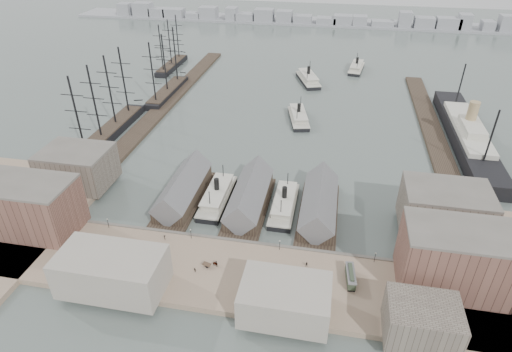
% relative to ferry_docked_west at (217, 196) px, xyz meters
% --- Properties ---
extents(ground, '(900.00, 900.00, 0.00)m').
position_rel_ferry_docked_west_xyz_m(ground, '(13.00, -18.59, -2.50)').
color(ground, '#4A5551').
rests_on(ground, ground).
extents(quay, '(180.00, 30.00, 2.00)m').
position_rel_ferry_docked_west_xyz_m(quay, '(13.00, -38.59, -1.50)').
color(quay, '#87705B').
rests_on(quay, ground).
extents(seawall, '(180.00, 1.20, 2.30)m').
position_rel_ferry_docked_west_xyz_m(seawall, '(13.00, -23.79, -1.35)').
color(seawall, '#59544C').
rests_on(seawall, ground).
extents(west_wharf, '(10.00, 220.00, 1.60)m').
position_rel_ferry_docked_west_xyz_m(west_wharf, '(-55.00, 81.41, -1.70)').
color(west_wharf, '#2D231C').
rests_on(west_wharf, ground).
extents(east_wharf, '(10.00, 180.00, 1.60)m').
position_rel_ferry_docked_west_xyz_m(east_wharf, '(91.00, 71.41, -1.70)').
color(east_wharf, '#2D231C').
rests_on(east_wharf, ground).
extents(ferry_shed_west, '(14.00, 42.00, 12.60)m').
position_rel_ferry_docked_west_xyz_m(ferry_shed_west, '(-13.00, -1.71, 2.14)').
color(ferry_shed_west, '#2D231C').
rests_on(ferry_shed_west, ground).
extents(ferry_shed_center, '(14.00, 42.00, 12.60)m').
position_rel_ferry_docked_west_xyz_m(ferry_shed_center, '(13.00, -1.71, 2.14)').
color(ferry_shed_center, '#2D231C').
rests_on(ferry_shed_center, ground).
extents(ferry_shed_east, '(14.00, 42.00, 12.60)m').
position_rel_ferry_docked_west_xyz_m(ferry_shed_east, '(39.00, -1.71, 2.14)').
color(ferry_shed_east, '#2D231C').
rests_on(ferry_shed_east, ground).
extents(warehouse_west_front, '(32.00, 18.00, 18.00)m').
position_rel_ferry_docked_west_xyz_m(warehouse_west_front, '(-57.00, -30.59, 8.50)').
color(warehouse_west_front, brown).
rests_on(warehouse_west_front, west_land).
extents(warehouse_west_back, '(26.00, 20.00, 14.00)m').
position_rel_ferry_docked_west_xyz_m(warehouse_west_back, '(-57.00, -0.59, 6.50)').
color(warehouse_west_back, '#60564C').
rests_on(warehouse_west_back, west_land).
extents(warehouse_east_front, '(30.00, 18.00, 19.00)m').
position_rel_ferry_docked_west_xyz_m(warehouse_east_front, '(79.00, -30.59, 9.00)').
color(warehouse_east_front, brown).
rests_on(warehouse_east_front, east_land).
extents(warehouse_east_back, '(28.00, 20.00, 15.00)m').
position_rel_ferry_docked_west_xyz_m(warehouse_east_back, '(81.00, -3.59, 7.00)').
color(warehouse_east_back, '#60564C').
rests_on(warehouse_east_back, east_land).
extents(street_bldg_center, '(24.00, 16.00, 10.00)m').
position_rel_ferry_docked_west_xyz_m(street_bldg_center, '(33.00, -50.59, 4.50)').
color(street_bldg_center, gray).
rests_on(street_bldg_center, quay).
extents(street_bldg_west, '(30.00, 16.00, 12.00)m').
position_rel_ferry_docked_west_xyz_m(street_bldg_west, '(-17.00, -50.59, 5.50)').
color(street_bldg_west, gray).
rests_on(street_bldg_west, quay).
extents(street_bldg_east, '(18.00, 14.00, 11.00)m').
position_rel_ferry_docked_west_xyz_m(street_bldg_east, '(68.00, -51.59, 5.00)').
color(street_bldg_east, '#60564C').
rests_on(street_bldg_east, quay).
extents(lamp_post_far_w, '(0.44, 0.44, 3.92)m').
position_rel_ferry_docked_west_xyz_m(lamp_post_far_w, '(-32.00, -25.59, 2.21)').
color(lamp_post_far_w, black).
rests_on(lamp_post_far_w, quay).
extents(lamp_post_near_w, '(0.44, 0.44, 3.92)m').
position_rel_ferry_docked_west_xyz_m(lamp_post_near_w, '(-2.00, -25.59, 2.21)').
color(lamp_post_near_w, black).
rests_on(lamp_post_near_w, quay).
extents(lamp_post_near_e, '(0.44, 0.44, 3.92)m').
position_rel_ferry_docked_west_xyz_m(lamp_post_near_e, '(28.00, -25.59, 2.21)').
color(lamp_post_near_e, black).
rests_on(lamp_post_near_e, quay).
extents(lamp_post_far_e, '(0.44, 0.44, 3.92)m').
position_rel_ferry_docked_west_xyz_m(lamp_post_far_e, '(58.00, -25.59, 2.21)').
color(lamp_post_far_e, black).
rests_on(lamp_post_far_e, quay).
extents(far_shore, '(500.00, 40.00, 15.72)m').
position_rel_ferry_docked_west_xyz_m(far_shore, '(10.93, 315.55, 1.40)').
color(far_shore, gray).
rests_on(far_shore, ground).
extents(ferry_docked_west, '(8.97, 29.91, 10.68)m').
position_rel_ferry_docked_west_xyz_m(ferry_docked_west, '(0.00, 0.00, 0.00)').
color(ferry_docked_west, black).
rests_on(ferry_docked_west, ground).
extents(ferry_docked_east, '(8.60, 28.68, 10.24)m').
position_rel_ferry_docked_west_xyz_m(ferry_docked_east, '(26.00, -0.15, -0.10)').
color(ferry_docked_east, black).
rests_on(ferry_docked_east, ground).
extents(ferry_open_near, '(15.05, 30.00, 10.28)m').
position_rel_ferry_docked_west_xyz_m(ferry_open_near, '(22.68, 80.69, -0.09)').
color(ferry_open_near, black).
rests_on(ferry_open_near, ground).
extents(ferry_open_mid, '(19.52, 32.89, 11.27)m').
position_rel_ferry_docked_west_xyz_m(ferry_open_mid, '(22.33, 142.39, 0.14)').
color(ferry_open_mid, black).
rests_on(ferry_open_mid, ground).
extents(ferry_open_far, '(12.08, 28.80, 9.97)m').
position_rel_ferry_docked_west_xyz_m(ferry_open_far, '(53.57, 173.21, -0.17)').
color(ferry_open_far, black).
rests_on(ferry_open_far, ground).
extents(sailing_ship_near, '(9.34, 64.32, 38.39)m').
position_rel_ferry_docked_west_xyz_m(sailing_ship_near, '(-67.90, 44.37, 0.32)').
color(sailing_ship_near, black).
rests_on(sailing_ship_near, ground).
extents(sailing_ship_mid, '(8.89, 51.37, 36.55)m').
position_rel_ferry_docked_west_xyz_m(sailing_ship_mid, '(-59.65, 102.79, 0.11)').
color(sailing_ship_mid, black).
rests_on(sailing_ship_mid, ground).
extents(sailing_ship_far, '(8.14, 45.21, 33.46)m').
position_rel_ferry_docked_west_xyz_m(sailing_ship_far, '(-76.28, 154.22, -0.09)').
color(sailing_ship_far, black).
rests_on(sailing_ship_far, ground).
extents(ocean_steamer, '(14.13, 103.27, 20.65)m').
position_rel_ferry_docked_west_xyz_m(ocean_steamer, '(105.00, 71.41, 1.94)').
color(ocean_steamer, black).
rests_on(ocean_steamer, ground).
extents(tram, '(3.43, 9.70, 3.38)m').
position_rel_ferry_docked_west_xyz_m(tram, '(50.59, -35.21, 1.23)').
color(tram, black).
rests_on(tram, quay).
extents(horse_cart_left, '(4.74, 2.11, 1.48)m').
position_rel_ferry_docked_west_xyz_m(horse_cart_left, '(-22.23, -37.19, 0.27)').
color(horse_cart_left, black).
rests_on(horse_cart_left, quay).
extents(horse_cart_center, '(5.05, 2.43, 1.70)m').
position_rel_ferry_docked_west_xyz_m(horse_cart_center, '(8.86, -37.07, 0.34)').
color(horse_cart_center, black).
rests_on(horse_cart_center, quay).
extents(horse_cart_right, '(4.62, 1.66, 1.65)m').
position_rel_ferry_docked_west_xyz_m(horse_cart_right, '(27.33, -43.13, 0.32)').
color(horse_cart_right, black).
rests_on(horse_cart_right, quay).
extents(pedestrian_0, '(0.61, 0.71, 1.66)m').
position_rel_ferry_docked_west_xyz_m(pedestrian_0, '(-30.34, -32.49, 0.33)').
color(pedestrian_0, black).
rests_on(pedestrian_0, quay).
extents(pedestrian_1, '(0.97, 0.89, 1.62)m').
position_rel_ferry_docked_west_xyz_m(pedestrian_1, '(-23.30, -37.64, 0.30)').
color(pedestrian_1, black).
rests_on(pedestrian_1, quay).
extents(pedestrian_2, '(1.10, 1.28, 1.72)m').
position_rel_ferry_docked_west_xyz_m(pedestrian_2, '(-10.52, -27.79, 0.36)').
color(pedestrian_2, black).
rests_on(pedestrian_2, quay).
extents(pedestrian_3, '(1.02, 0.76, 1.60)m').
position_rel_ferry_docked_west_xyz_m(pedestrian_3, '(4.14, -40.40, 0.30)').
color(pedestrian_3, black).
rests_on(pedestrian_3, quay).
extents(pedestrian_4, '(0.97, 0.82, 1.70)m').
position_rel_ferry_docked_west_xyz_m(pedestrian_4, '(9.68, -36.36, 0.34)').
color(pedestrian_4, black).
rests_on(pedestrian_4, quay).
extents(pedestrian_5, '(0.72, 0.63, 1.63)m').
position_rel_ferry_docked_west_xyz_m(pedestrian_5, '(19.58, -40.03, 0.31)').
color(pedestrian_5, black).
rests_on(pedestrian_5, quay).
extents(pedestrian_6, '(0.92, 0.75, 1.77)m').
position_rel_ferry_docked_west_xyz_m(pedestrian_6, '(37.37, -31.63, 0.38)').
color(pedestrian_6, black).
rests_on(pedestrian_6, quay).
extents(pedestrian_7, '(1.10, 1.34, 1.81)m').
position_rel_ferry_docked_west_xyz_m(pedestrian_7, '(40.16, -39.63, 0.40)').
color(pedestrian_7, black).
rests_on(pedestrian_7, quay).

